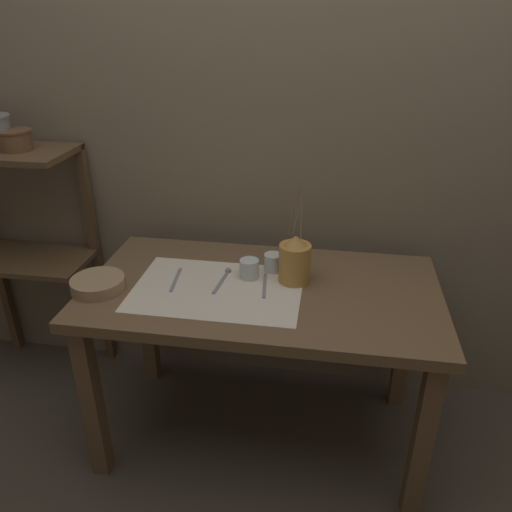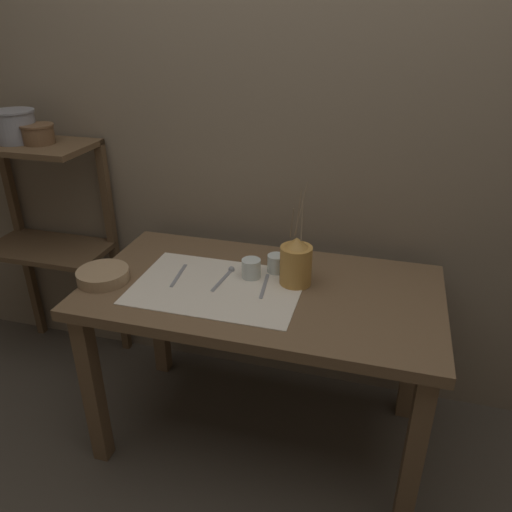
{
  "view_description": "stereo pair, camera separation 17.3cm",
  "coord_description": "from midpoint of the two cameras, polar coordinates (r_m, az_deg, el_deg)",
  "views": [
    {
      "loc": [
        0.23,
        -1.53,
        1.6
      ],
      "look_at": [
        -0.02,
        0.0,
        0.83
      ],
      "focal_mm": 35.0,
      "sensor_mm": 36.0,
      "label": 1
    },
    {
      "loc": [
        0.39,
        -1.5,
        1.6
      ],
      "look_at": [
        -0.02,
        0.0,
        0.83
      ],
      "focal_mm": 35.0,
      "sensor_mm": 36.0,
      "label": 2
    }
  ],
  "objects": [
    {
      "name": "ground_plane",
      "position": [
        2.22,
        -1.78,
        -19.52
      ],
      "size": [
        12.0,
        12.0,
        0.0
      ],
      "primitive_type": "plane",
      "color": "#473F35"
    },
    {
      "name": "stone_wall_back",
      "position": [
        2.03,
        0.19,
        15.11
      ],
      "size": [
        7.0,
        0.06,
        2.4
      ],
      "color": "#7A6B56",
      "rests_on": "ground_plane"
    },
    {
      "name": "wooden_table",
      "position": [
        1.84,
        -2.04,
        -6.19
      ],
      "size": [
        1.26,
        0.68,
        0.71
      ],
      "color": "brown",
      "rests_on": "ground_plane"
    },
    {
      "name": "wooden_shelf_unit",
      "position": [
        2.43,
        -26.93,
        3.42
      ],
      "size": [
        0.56,
        0.31,
        1.1
      ],
      "color": "brown",
      "rests_on": "ground_plane"
    },
    {
      "name": "linen_cloth",
      "position": [
        1.78,
        -7.23,
        -3.82
      ],
      "size": [
        0.59,
        0.41,
        0.0
      ],
      "color": "beige",
      "rests_on": "wooden_table"
    },
    {
      "name": "pitcher_with_flowers",
      "position": [
        1.78,
        1.68,
        -0.59
      ],
      "size": [
        0.11,
        0.11,
        0.38
      ],
      "color": "#B7843D",
      "rests_on": "wooden_table"
    },
    {
      "name": "wooden_bowl",
      "position": [
        1.87,
        -20.19,
        -3.06
      ],
      "size": [
        0.19,
        0.19,
        0.04
      ],
      "color": "#9E7F5B",
      "rests_on": "wooden_table"
    },
    {
      "name": "glass_tumbler_near",
      "position": [
        1.83,
        -3.49,
        -1.53
      ],
      "size": [
        0.07,
        0.07,
        0.07
      ],
      "color": "silver",
      "rests_on": "wooden_table"
    },
    {
      "name": "glass_tumbler_far",
      "position": [
        1.87,
        -0.7,
        -0.81
      ],
      "size": [
        0.07,
        0.07,
        0.07
      ],
      "color": "silver",
      "rests_on": "wooden_table"
    },
    {
      "name": "fork_outer",
      "position": [
        1.86,
        -11.82,
        -2.73
      ],
      "size": [
        0.03,
        0.17,
        0.0
      ],
      "color": "gray",
      "rests_on": "wooden_table"
    },
    {
      "name": "spoon_outer",
      "position": [
        1.86,
        -6.18,
        -2.24
      ],
      "size": [
        0.04,
        0.18,
        0.02
      ],
      "color": "gray",
      "rests_on": "wooden_table"
    },
    {
      "name": "knife_center",
      "position": [
        1.78,
        -1.81,
        -3.48
      ],
      "size": [
        0.03,
        0.17,
        0.0
      ],
      "color": "gray",
      "rests_on": "wooden_table"
    },
    {
      "name": "metal_pot_small",
      "position": [
        2.26,
        -27.92,
        11.69
      ],
      "size": [
        0.14,
        0.14,
        0.08
      ],
      "color": "brown",
      "rests_on": "wooden_shelf_unit"
    }
  ]
}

